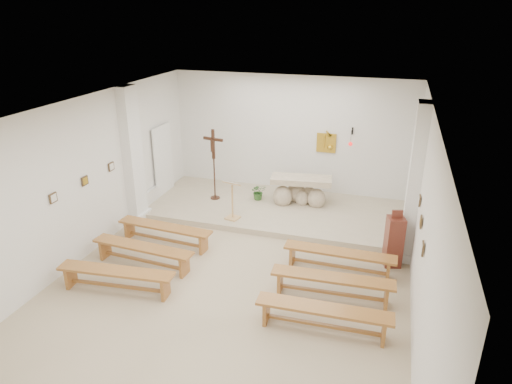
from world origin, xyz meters
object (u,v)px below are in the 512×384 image
(bench_right_second, at_px, (332,282))
(bench_right_third, at_px, (324,313))
(crucifix_stand, at_px, (214,159))
(donation_pedestal, at_px, (394,241))
(bench_right_front, at_px, (339,256))
(bench_left_second, at_px, (143,251))
(bench_left_third, at_px, (116,275))
(bench_left_front, at_px, (165,230))
(lectern, at_px, (232,200))
(altar, at_px, (300,192))

(bench_right_second, height_order, bench_right_third, same)
(crucifix_stand, height_order, donation_pedestal, crucifix_stand)
(bench_right_front, height_order, bench_left_second, same)
(bench_right_front, height_order, bench_left_third, same)
(bench_left_front, xyz_separation_m, bench_right_third, (4.07, -2.02, 0.00))
(bench_right_front, bearing_deg, bench_right_second, -89.31)
(lectern, relative_size, donation_pedestal, 0.82)
(lectern, relative_size, bench_left_front, 0.46)
(bench_right_front, distance_m, bench_left_third, 4.54)
(donation_pedestal, bearing_deg, lectern, 151.61)
(bench_right_front, bearing_deg, bench_right_third, -89.31)
(bench_right_second, xyz_separation_m, bench_right_third, (0.00, -1.01, 0.00))
(donation_pedestal, relative_size, bench_left_front, 0.55)
(crucifix_stand, bearing_deg, bench_left_second, -82.41)
(crucifix_stand, xyz_separation_m, donation_pedestal, (4.93, -2.01, -0.74))
(donation_pedestal, relative_size, bench_left_second, 0.55)
(donation_pedestal, relative_size, bench_right_third, 0.56)
(crucifix_stand, height_order, bench_left_second, crucifix_stand)
(crucifix_stand, distance_m, bench_left_second, 3.76)
(bench_right_third, bearing_deg, bench_left_third, 178.31)
(bench_left_second, bearing_deg, bench_left_front, 94.22)
(bench_right_front, distance_m, bench_right_third, 2.02)
(crucifix_stand, xyz_separation_m, bench_right_third, (3.87, -4.65, -0.94))
(altar, distance_m, bench_left_second, 4.77)
(bench_left_front, relative_size, bench_right_third, 1.00)
(crucifix_stand, height_order, bench_right_front, crucifix_stand)
(donation_pedestal, bearing_deg, altar, 121.04)
(altar, xyz_separation_m, bench_right_front, (1.48, -3.00, -0.10))
(bench_right_third, bearing_deg, altar, 104.77)
(lectern, xyz_separation_m, bench_left_front, (-1.13, -1.51, -0.31))
(donation_pedestal, distance_m, bench_right_front, 1.25)
(altar, relative_size, bench_left_second, 0.73)
(bench_left_second, height_order, bench_right_second, same)
(bench_right_second, bearing_deg, bench_right_front, 87.28)
(bench_left_front, distance_m, bench_right_front, 4.07)
(bench_left_second, bearing_deg, bench_right_front, 18.15)
(lectern, height_order, bench_left_third, lectern)
(donation_pedestal, distance_m, bench_left_third, 5.78)
(altar, height_order, donation_pedestal, donation_pedestal)
(lectern, bearing_deg, crucifix_stand, 143.07)
(bench_left_second, relative_size, bench_right_second, 1.00)
(donation_pedestal, bearing_deg, bench_left_second, -178.30)
(crucifix_stand, height_order, bench_right_second, crucifix_stand)
(lectern, xyz_separation_m, bench_right_front, (2.93, -1.51, -0.31))
(altar, bearing_deg, bench_left_front, -138.28)
(altar, distance_m, bench_left_front, 3.96)
(crucifix_stand, distance_m, bench_right_second, 5.39)
(bench_right_third, bearing_deg, bench_right_second, 88.31)
(altar, xyz_separation_m, bench_left_third, (-2.59, -5.02, -0.10))
(lectern, relative_size, bench_right_second, 0.46)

